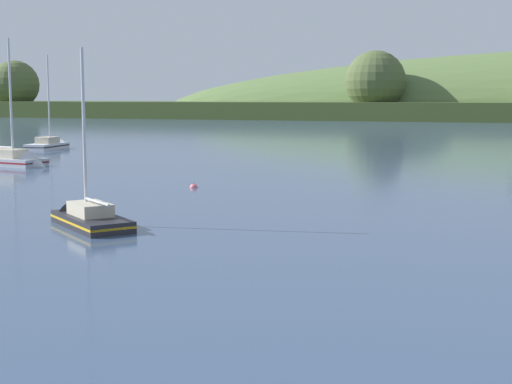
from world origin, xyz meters
TOP-DOWN VIEW (x-y plane):
  - sailboat_near_mooring at (-37.52, 66.66)m, footprint 3.71×7.17m
  - sailboat_midwater_white at (-2.37, 25.97)m, footprint 6.14×5.02m
  - sailboat_far_left at (-26.39, 48.17)m, footprint 8.62×3.32m
  - mooring_buoy_foreground at (-4.74, 40.67)m, footprint 0.52×0.52m

SIDE VIEW (x-z plane):
  - mooring_buoy_foreground at x=-4.74m, z-range -0.30..0.30m
  - sailboat_midwater_white at x=-2.37m, z-range -4.38..4.69m
  - sailboat_far_left at x=-26.39m, z-range -5.93..6.26m
  - sailboat_near_mooring at x=-37.52m, z-range -5.67..6.10m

